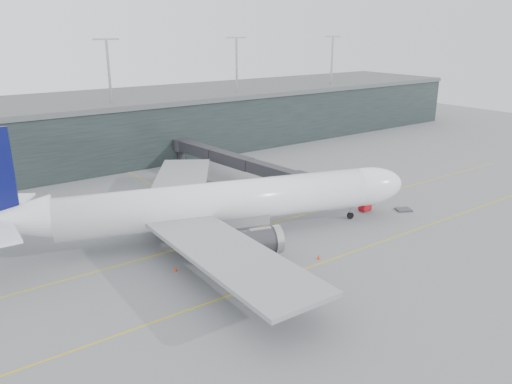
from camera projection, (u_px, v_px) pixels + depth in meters
ground at (196, 233)px, 80.80m from camera, size 320.00×320.00×0.00m
taxiline_a at (209, 241)px, 77.71m from camera, size 160.00×0.25×0.02m
taxiline_b at (271, 281)px, 65.37m from camera, size 160.00×0.25×0.02m
taxiline_lead_main at (169, 195)px, 99.00m from camera, size 0.25×60.00×0.02m
terminal at (80, 130)px, 123.18m from camera, size 240.00×36.00×29.00m
main_aircraft at (217, 204)px, 77.76m from camera, size 67.73×62.31×19.37m
jet_bridge at (227, 158)px, 108.63m from camera, size 7.28×43.64×6.23m
gse_cart at (365, 206)px, 90.30m from camera, size 2.24×1.49×1.49m
baggage_dolly at (404, 210)px, 90.63m from camera, size 3.33×3.07×0.27m
uld_a at (146, 216)px, 85.27m from camera, size 2.58×2.33×1.93m
uld_b at (152, 209)px, 88.76m from camera, size 1.99×1.60×1.80m
uld_c at (159, 211)px, 88.02m from camera, size 2.13×1.84×1.69m
cone_nose at (368, 202)px, 94.30m from camera, size 0.41×0.41×0.66m
cone_wing_stbd at (319, 257)px, 71.37m from camera, size 0.49×0.49×0.79m
cone_wing_port at (220, 202)px, 93.98m from camera, size 0.40×0.40×0.63m
cone_tail at (175, 269)px, 67.87m from camera, size 0.42×0.42×0.67m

